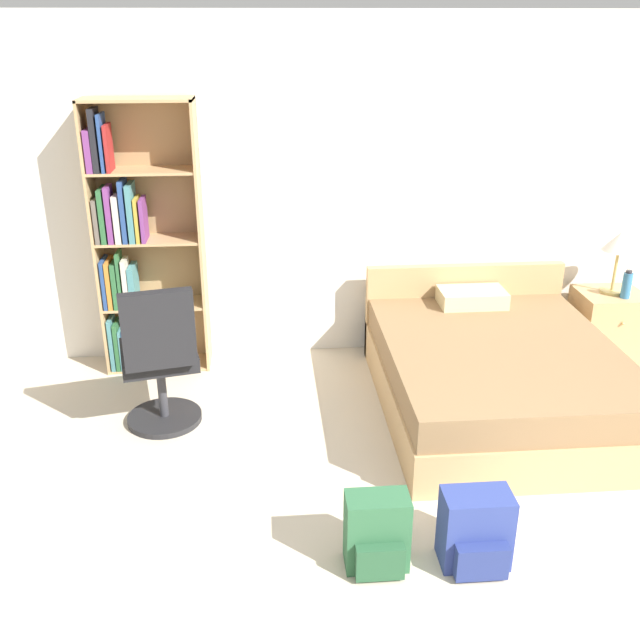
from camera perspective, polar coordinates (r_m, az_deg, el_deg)
wall_back at (r=5.61m, az=6.15°, el=10.15°), size 9.00×0.06×2.60m
bookshelf at (r=5.47m, az=-14.58°, el=5.69°), size 0.78×0.31×2.04m
bed at (r=5.12m, az=13.81°, el=-4.08°), size 1.57×1.95×0.76m
office_chair at (r=4.72m, az=-12.68°, el=-3.22°), size 0.57×0.64×1.04m
nightstand at (r=6.15m, az=21.96°, el=-0.34°), size 0.50×0.47×0.55m
table_lamp at (r=5.95m, az=22.84°, el=5.57°), size 0.26×0.26×0.49m
water_bottle at (r=5.95m, az=23.33°, el=2.60°), size 0.07×0.07×0.22m
backpack_blue at (r=3.76m, az=12.36°, el=-16.21°), size 0.34×0.27×0.40m
backpack_green at (r=3.67m, az=4.59°, el=-16.71°), size 0.31×0.24×0.40m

